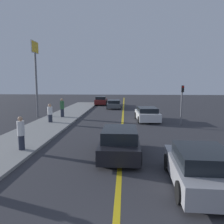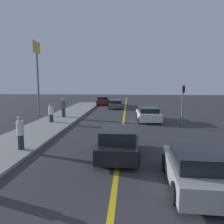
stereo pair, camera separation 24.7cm
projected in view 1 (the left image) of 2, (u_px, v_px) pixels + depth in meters
The scene contains 12 objects.
road_center_line at pixel (123, 120), 20.52m from camera, with size 0.20×60.00×0.01m.
sidewalk_left at pixel (57, 120), 20.16m from camera, with size 3.52×34.57×0.15m.
car_near_right_lane at pixel (200, 168), 7.49m from camera, with size 2.15×4.05×1.38m.
car_ahead_center at pixel (120, 143), 10.59m from camera, with size 1.97×4.04×1.41m.
car_far_distant at pixel (147, 114), 20.31m from camera, with size 2.17×4.17×1.27m.
car_parked_left_lot at pixel (114, 104), 30.08m from camera, with size 2.10×4.04×1.14m.
car_oncoming_far at pixel (101, 101), 34.58m from camera, with size 1.93×3.97×1.33m.
pedestrian_mid_group at pixel (21, 133), 11.10m from camera, with size 0.36×0.36×1.72m.
pedestrian_far_standing at pixel (50, 113), 18.79m from camera, with size 0.42×0.42×1.60m.
pedestrian_by_sign at pixel (62, 108), 21.64m from camera, with size 0.40×0.40×1.83m.
traffic_light at pixel (182, 100), 18.02m from camera, with size 0.18×0.40×3.31m.
roadside_sign at pixel (35, 63), 21.85m from camera, with size 0.20×1.65×7.61m.
Camera 1 is at (0.20, -2.24, 3.60)m, focal length 35.00 mm.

